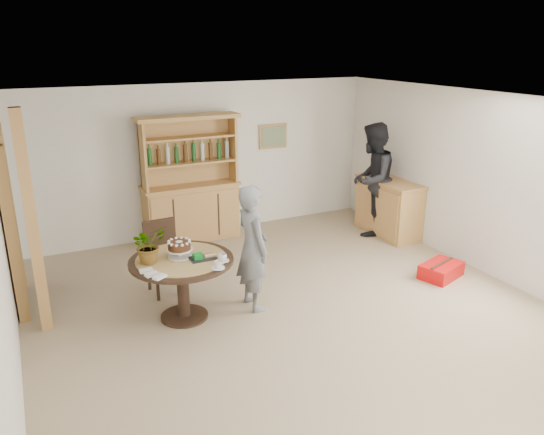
{
  "coord_description": "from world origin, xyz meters",
  "views": [
    {
      "loc": [
        -2.74,
        -4.75,
        3.13
      ],
      "look_at": [
        -0.01,
        0.84,
        1.05
      ],
      "focal_mm": 35.0,
      "sensor_mm": 36.0,
      "label": 1
    }
  ],
  "objects_px": {
    "hutch": "(191,199)",
    "red_suitcase": "(441,270)",
    "dining_chair": "(163,252)",
    "teen_boy": "(252,248)",
    "adult_person": "(372,179)",
    "sideboard": "(389,207)",
    "dining_table": "(182,271)"
  },
  "relations": [
    {
      "from": "red_suitcase",
      "to": "sideboard",
      "type": "bearing_deg",
      "value": 58.31
    },
    {
      "from": "teen_boy",
      "to": "dining_chair",
      "type": "bearing_deg",
      "value": 40.54
    },
    {
      "from": "dining_table",
      "to": "dining_chair",
      "type": "relative_size",
      "value": 1.27
    },
    {
      "from": "dining_table",
      "to": "dining_chair",
      "type": "bearing_deg",
      "value": 90.37
    },
    {
      "from": "dining_chair",
      "to": "adult_person",
      "type": "bearing_deg",
      "value": 5.44
    },
    {
      "from": "dining_chair",
      "to": "hutch",
      "type": "bearing_deg",
      "value": 57.29
    },
    {
      "from": "sideboard",
      "to": "dining_chair",
      "type": "distance_m",
      "value": 3.98
    },
    {
      "from": "dining_table",
      "to": "red_suitcase",
      "type": "bearing_deg",
      "value": -7.64
    },
    {
      "from": "dining_chair",
      "to": "adult_person",
      "type": "relative_size",
      "value": 0.5
    },
    {
      "from": "red_suitcase",
      "to": "teen_boy",
      "type": "bearing_deg",
      "value": 153.65
    },
    {
      "from": "adult_person",
      "to": "red_suitcase",
      "type": "bearing_deg",
      "value": 48.4
    },
    {
      "from": "dining_table",
      "to": "dining_chair",
      "type": "distance_m",
      "value": 0.83
    },
    {
      "from": "hutch",
      "to": "dining_chair",
      "type": "relative_size",
      "value": 2.16
    },
    {
      "from": "dining_chair",
      "to": "sideboard",
      "type": "bearing_deg",
      "value": 2.25
    },
    {
      "from": "dining_chair",
      "to": "teen_boy",
      "type": "height_order",
      "value": "teen_boy"
    },
    {
      "from": "teen_boy",
      "to": "adult_person",
      "type": "relative_size",
      "value": 0.83
    },
    {
      "from": "dining_chair",
      "to": "red_suitcase",
      "type": "distance_m",
      "value": 3.81
    },
    {
      "from": "dining_table",
      "to": "teen_boy",
      "type": "relative_size",
      "value": 0.77
    },
    {
      "from": "hutch",
      "to": "dining_table",
      "type": "distance_m",
      "value": 2.66
    },
    {
      "from": "dining_table",
      "to": "teen_boy",
      "type": "bearing_deg",
      "value": -6.71
    },
    {
      "from": "hutch",
      "to": "dining_chair",
      "type": "height_order",
      "value": "hutch"
    },
    {
      "from": "dining_table",
      "to": "sideboard",
      "type": "bearing_deg",
      "value": 17.57
    },
    {
      "from": "dining_table",
      "to": "adult_person",
      "type": "bearing_deg",
      "value": 21.16
    },
    {
      "from": "hutch",
      "to": "red_suitcase",
      "type": "bearing_deg",
      "value": -48.42
    },
    {
      "from": "sideboard",
      "to": "teen_boy",
      "type": "xyz_separation_m",
      "value": [
        -3.1,
        -1.35,
        0.3
      ]
    },
    {
      "from": "hutch",
      "to": "red_suitcase",
      "type": "xyz_separation_m",
      "value": [
        2.63,
        -2.97,
        -0.59
      ]
    },
    {
      "from": "adult_person",
      "to": "hutch",
      "type": "bearing_deg",
      "value": -57.26
    },
    {
      "from": "sideboard",
      "to": "teen_boy",
      "type": "bearing_deg",
      "value": -156.46
    },
    {
      "from": "red_suitcase",
      "to": "dining_chair",
      "type": "bearing_deg",
      "value": 141.4
    },
    {
      "from": "adult_person",
      "to": "red_suitcase",
      "type": "relative_size",
      "value": 2.7
    },
    {
      "from": "sideboard",
      "to": "teen_boy",
      "type": "relative_size",
      "value": 0.81
    },
    {
      "from": "sideboard",
      "to": "dining_table",
      "type": "height_order",
      "value": "sideboard"
    }
  ]
}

